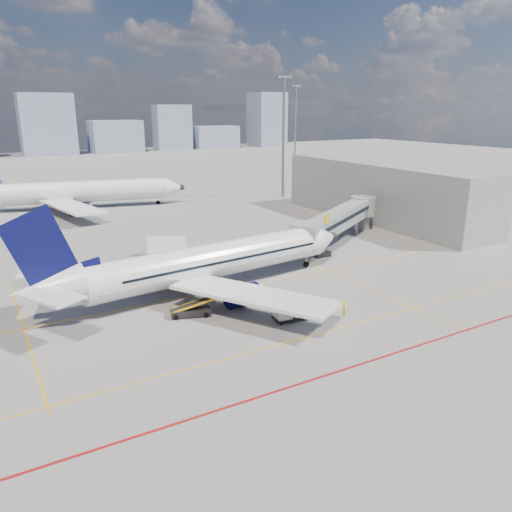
{
  "coord_description": "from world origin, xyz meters",
  "views": [
    {
      "loc": [
        -22.45,
        -37.82,
        18.97
      ],
      "look_at": [
        2.75,
        5.81,
        4.0
      ],
      "focal_mm": 35.0,
      "sensor_mm": 36.0,
      "label": 1
    }
  ],
  "objects_px": {
    "cargo_dolly": "(291,310)",
    "second_aircraft": "(72,192)",
    "baggage_tug": "(291,300)",
    "ramp_worker": "(345,309)",
    "belt_loader": "(192,311)",
    "main_aircraft": "(203,263)"
  },
  "relations": [
    {
      "from": "second_aircraft",
      "to": "cargo_dolly",
      "type": "xyz_separation_m",
      "value": [
        6.97,
        -66.0,
        -2.21
      ]
    },
    {
      "from": "cargo_dolly",
      "to": "ramp_worker",
      "type": "height_order",
      "value": "cargo_dolly"
    },
    {
      "from": "cargo_dolly",
      "to": "second_aircraft",
      "type": "bearing_deg",
      "value": 102.39
    },
    {
      "from": "baggage_tug",
      "to": "ramp_worker",
      "type": "distance_m",
      "value": 5.48
    },
    {
      "from": "ramp_worker",
      "to": "second_aircraft",
      "type": "bearing_deg",
      "value": 46.35
    },
    {
      "from": "second_aircraft",
      "to": "ramp_worker",
      "type": "bearing_deg",
      "value": -67.05
    },
    {
      "from": "second_aircraft",
      "to": "cargo_dolly",
      "type": "height_order",
      "value": "second_aircraft"
    },
    {
      "from": "baggage_tug",
      "to": "main_aircraft",
      "type": "bearing_deg",
      "value": 142.73
    },
    {
      "from": "main_aircraft",
      "to": "belt_loader",
      "type": "relative_size",
      "value": 7.19
    },
    {
      "from": "second_aircraft",
      "to": "belt_loader",
      "type": "height_order",
      "value": "second_aircraft"
    },
    {
      "from": "second_aircraft",
      "to": "baggage_tug",
      "type": "distance_m",
      "value": 64.03
    },
    {
      "from": "main_aircraft",
      "to": "second_aircraft",
      "type": "height_order",
      "value": "second_aircraft"
    },
    {
      "from": "baggage_tug",
      "to": "belt_loader",
      "type": "height_order",
      "value": "belt_loader"
    },
    {
      "from": "main_aircraft",
      "to": "ramp_worker",
      "type": "bearing_deg",
      "value": -61.86
    },
    {
      "from": "main_aircraft",
      "to": "baggage_tug",
      "type": "xyz_separation_m",
      "value": [
        5.78,
        -8.2,
        -2.55
      ]
    },
    {
      "from": "main_aircraft",
      "to": "cargo_dolly",
      "type": "bearing_deg",
      "value": -76.12
    },
    {
      "from": "second_aircraft",
      "to": "cargo_dolly",
      "type": "bearing_deg",
      "value": -70.84
    },
    {
      "from": "ramp_worker",
      "to": "main_aircraft",
      "type": "bearing_deg",
      "value": 70.87
    },
    {
      "from": "baggage_tug",
      "to": "cargo_dolly",
      "type": "relative_size",
      "value": 0.65
    },
    {
      "from": "baggage_tug",
      "to": "second_aircraft",
      "type": "bearing_deg",
      "value": 115.47
    },
    {
      "from": "main_aircraft",
      "to": "second_aircraft",
      "type": "distance_m",
      "value": 55.25
    },
    {
      "from": "main_aircraft",
      "to": "belt_loader",
      "type": "distance_m",
      "value": 7.04
    }
  ]
}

